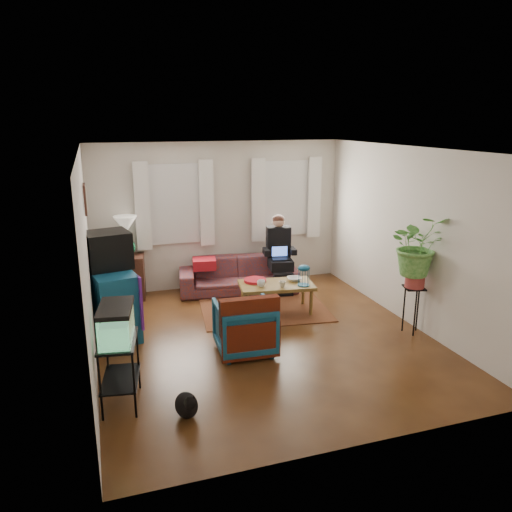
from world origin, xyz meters
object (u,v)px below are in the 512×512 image
object	(u,v)px
sofa	(238,269)
plant_stand	(412,310)
aquarium_stand	(120,372)
coffee_table	(276,298)
dresser	(112,302)
side_table	(129,277)
armchair	(244,325)

from	to	relation	value
sofa	plant_stand	xyz separation A→B (m)	(1.86, -2.49, -0.06)
aquarium_stand	coffee_table	world-z (taller)	aquarium_stand
dresser	aquarium_stand	size ratio (longest dim) A/B	1.43
sofa	coffee_table	xyz separation A→B (m)	(0.29, -1.15, -0.16)
side_table	plant_stand	xyz separation A→B (m)	(3.72, -2.75, -0.03)
aquarium_stand	coffee_table	xyz separation A→B (m)	(2.50, 1.96, -0.13)
coffee_table	plant_stand	world-z (taller)	plant_stand
armchair	aquarium_stand	bearing A→B (deg)	29.13
plant_stand	coffee_table	bearing A→B (deg)	139.57
side_table	armchair	bearing A→B (deg)	-63.71
side_table	dresser	xyz separation A→B (m)	(-0.34, -1.46, 0.11)
sofa	armchair	world-z (taller)	sofa
dresser	coffee_table	world-z (taller)	dresser
dresser	armchair	xyz separation A→B (m)	(1.61, -1.12, -0.10)
dresser	plant_stand	bearing A→B (deg)	-29.13
sofa	side_table	xyz separation A→B (m)	(-1.86, 0.26, -0.03)
dresser	plant_stand	world-z (taller)	dresser
sofa	aquarium_stand	distance (m)	3.81
side_table	aquarium_stand	size ratio (longest dim) A/B	1.01
side_table	armchair	world-z (taller)	armchair
plant_stand	sofa	bearing A→B (deg)	126.82
sofa	plant_stand	world-z (taller)	sofa
aquarium_stand	armchair	size ratio (longest dim) A/B	0.99
dresser	armchair	world-z (taller)	dresser
coffee_table	armchair	bearing A→B (deg)	-118.64
dresser	coffee_table	xyz separation A→B (m)	(2.49, 0.05, -0.24)
aquarium_stand	plant_stand	xyz separation A→B (m)	(4.07, 0.62, -0.03)
armchair	plant_stand	size ratio (longest dim) A/B	1.09
coffee_table	sofa	bearing A→B (deg)	112.72
armchair	plant_stand	world-z (taller)	armchair
sofa	dresser	bearing A→B (deg)	-141.94
side_table	coffee_table	world-z (taller)	side_table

